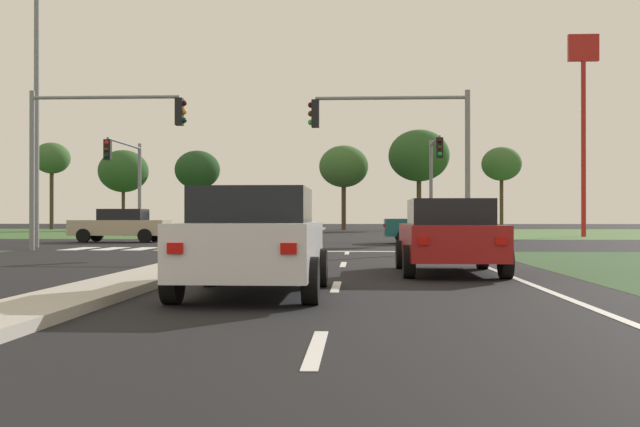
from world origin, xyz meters
TOP-DOWN VIEW (x-y plane):
  - ground_plane at (0.00, 30.00)m, footprint 200.00×200.00m
  - median_island_near at (0.00, 11.00)m, footprint 1.20×22.00m
  - median_island_far at (0.00, 55.00)m, footprint 1.20×36.00m
  - lane_dash_near at (3.50, 3.86)m, footprint 0.14×2.00m
  - lane_dash_second at (3.50, 9.86)m, footprint 0.14×2.00m
  - lane_dash_third at (3.50, 15.86)m, footprint 0.14×2.00m
  - lane_dash_fourth at (3.50, 21.86)m, footprint 0.14×2.00m
  - edge_line_right at (6.85, 12.00)m, footprint 0.14×24.00m
  - stop_bar_near at (3.80, 23.00)m, footprint 6.40×0.50m
  - crosswalk_bar_near at (-6.40, 24.80)m, footprint 0.70×2.80m
  - crosswalk_bar_second at (-5.25, 24.80)m, footprint 0.70×2.80m
  - crosswalk_bar_third at (-4.10, 24.80)m, footprint 0.70×2.80m
  - crosswalk_bar_fourth at (-2.95, 24.80)m, footprint 0.70×2.80m
  - crosswalk_bar_fifth at (-1.80, 24.80)m, footprint 0.70×2.80m
  - crosswalk_bar_sixth at (-0.65, 24.80)m, footprint 0.70×2.80m
  - crosswalk_bar_seventh at (0.50, 24.80)m, footprint 0.70×2.80m
  - crosswalk_bar_eighth at (1.65, 24.80)m, footprint 0.70×2.80m
  - car_red_near at (5.75, 13.06)m, footprint 2.04×4.29m
  - car_silver_second at (-2.22, 59.43)m, footprint 2.07×4.36m
  - car_navy_third at (-2.25, 48.62)m, footprint 1.99×4.44m
  - car_beige_fourth at (-7.25, 32.34)m, footprint 4.49×1.99m
  - car_white_fifth at (2.31, 8.53)m, footprint 2.08×4.17m
  - car_teal_sixth at (7.25, 31.30)m, footprint 4.54×2.03m
  - traffic_signal_far_right at (7.60, 34.91)m, footprint 0.32×4.50m
  - traffic_signal_near_right at (5.54, 23.40)m, footprint 5.56×0.32m
  - traffic_signal_near_left at (-5.54, 23.40)m, footprint 5.59×0.32m
  - traffic_signal_far_left at (-7.60, 34.48)m, footprint 0.32×5.46m
  - street_lamp_second at (-8.59, 25.67)m, footprint 1.53×1.92m
  - fastfood_pole_sign at (17.29, 43.38)m, footprint 1.80×0.40m
  - treeline_near at (-25.41, 68.58)m, footprint 3.48×3.48m
  - treeline_second at (-16.89, 63.54)m, footprint 4.38×4.38m
  - treeline_third at (-11.35, 68.58)m, footprint 4.27×4.27m
  - treeline_fourth at (2.51, 67.73)m, footprint 4.55×4.55m
  - treeline_fifth at (9.29, 65.87)m, footprint 5.46×5.46m
  - treeline_sixth at (17.00, 67.92)m, footprint 3.65×3.65m

SIDE VIEW (x-z plane):
  - ground_plane at x=0.00m, z-range 0.00..0.00m
  - lane_dash_near at x=3.50m, z-range 0.00..0.01m
  - lane_dash_second at x=3.50m, z-range 0.00..0.01m
  - lane_dash_third at x=3.50m, z-range 0.00..0.01m
  - lane_dash_fourth at x=3.50m, z-range 0.00..0.01m
  - edge_line_right at x=6.85m, z-range 0.00..0.01m
  - stop_bar_near at x=3.80m, z-range 0.00..0.01m
  - crosswalk_bar_near at x=-6.40m, z-range 0.00..0.01m
  - crosswalk_bar_second at x=-5.25m, z-range 0.00..0.01m
  - crosswalk_bar_third at x=-4.10m, z-range 0.00..0.01m
  - crosswalk_bar_fourth at x=-2.95m, z-range 0.00..0.01m
  - crosswalk_bar_fifth at x=-1.80m, z-range 0.00..0.01m
  - crosswalk_bar_sixth at x=-0.65m, z-range 0.00..0.01m
  - crosswalk_bar_seventh at x=0.50m, z-range 0.00..0.01m
  - crosswalk_bar_eighth at x=1.65m, z-range 0.00..0.01m
  - median_island_near at x=0.00m, z-range 0.00..0.14m
  - median_island_far at x=0.00m, z-range 0.00..0.14m
  - car_red_near at x=5.75m, z-range 0.02..1.55m
  - car_beige_fourth at x=-7.25m, z-range 0.02..1.57m
  - car_navy_third at x=-2.25m, z-range 0.02..1.58m
  - car_white_fifth at x=2.31m, z-range 0.01..1.62m
  - car_silver_second at x=-2.22m, z-range 0.02..1.63m
  - car_teal_sixth at x=7.25m, z-range 0.02..1.63m
  - traffic_signal_far_left at x=-7.60m, z-range 1.02..6.05m
  - traffic_signal_far_right at x=7.60m, z-range 0.98..6.12m
  - traffic_signal_near_right at x=5.54m, z-range 1.10..6.62m
  - traffic_signal_near_left at x=-5.54m, z-range 1.12..6.73m
  - treeline_second at x=-16.89m, z-range 1.67..8.77m
  - street_lamp_second at x=-8.59m, z-range 0.55..10.67m
  - treeline_third at x=-11.35m, z-range 1.89..9.36m
  - treeline_fourth at x=2.51m, z-range 1.93..9.74m
  - treeline_sixth at x=17.00m, z-range 2.21..9.83m
  - treeline_fifth at x=9.29m, z-range 2.16..11.18m
  - treeline_near at x=-25.41m, z-range 2.58..10.88m
  - fastfood_pole_sign at x=17.29m, z-range 2.73..14.82m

